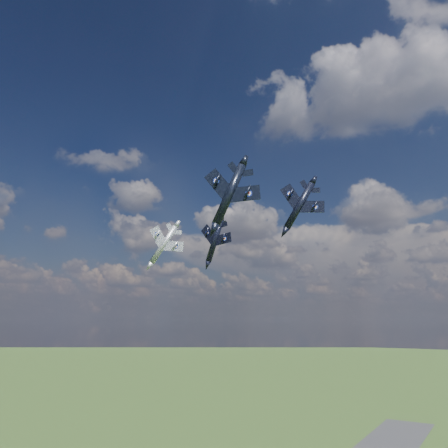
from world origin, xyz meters
The scene contains 4 objects.
jet_lead_navy centered at (4.95, 20.11, 79.49)m, with size 9.51×13.26×2.74m, color black, non-canonical shape.
jet_right_navy centered at (21.90, -1.31, 82.23)m, with size 10.53×14.68×3.04m, color black, non-canonical shape.
jet_high_navy centered at (22.83, 25.99, 86.28)m, with size 11.07×15.43×3.19m, color black, non-canonical shape.
jet_left_silver centered at (-12.34, 23.17, 80.59)m, with size 10.63×14.82×3.07m, color #9A9EA4, non-canonical shape.
Camera 1 is at (57.51, -59.39, 62.32)m, focal length 35.00 mm.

